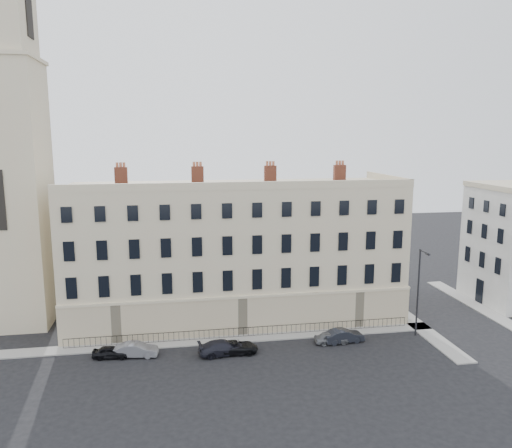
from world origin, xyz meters
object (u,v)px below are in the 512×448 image
Objects in this scene: car_a at (111,352)px; streetlamp at (419,288)px; car_b at (136,350)px; car_c at (223,348)px; car_d at (235,347)px; car_e at (331,338)px; car_f at (344,336)px.

car_a is 30.64m from streetlamp.
car_b is 8.08m from car_c.
car_c is (10.32, -0.99, 0.12)m from car_a.
car_a is at bearing 86.47° from car_d.
car_d is at bearing -179.55° from streetlamp.
car_c is (8.03, -0.91, 0.02)m from car_b.
streetlamp reaches higher than car_d.
car_a is 0.78× the size of car_d.
car_b is at bearing 76.61° from car_c.
car_e is 10.25m from streetlamp.
streetlamp reaches higher than car_b.
car_f is at bearing -84.68° from car_e.
car_a is 21.11m from car_e.
streetlamp is at bearing -93.60° from car_c.
streetlamp is at bearing -85.66° from car_d.
car_d is 10.95m from car_f.
car_b is 20.10m from car_f.
car_c is at bearing -88.59° from car_b.
car_c reaches higher than car_e.
car_c is at bearing -90.22° from car_a.
car_f reaches higher than car_a.
car_a is at bearing 177.47° from streetlamp.
car_b is at bearing 84.71° from car_f.
car_a is at bearing 90.67° from car_e.
car_b is 0.94× the size of car_d.
car_b is 0.99× the size of car_f.
streetlamp is (19.99, 1.15, 4.37)m from car_c.
car_c is 1.10× the size of car_d.
car_a is at bearing 77.61° from car_c.
car_c is at bearing 95.23° from car_e.
car_e is at bearing -82.68° from car_b.
car_e is (18.81, -0.19, -0.09)m from car_b.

